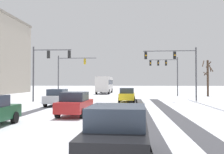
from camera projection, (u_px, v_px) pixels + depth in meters
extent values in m
cube|color=#424247|center=(133.00, 112.00, 18.60)|extent=(1.16, 29.88, 0.01)
cube|color=#424247|center=(144.00, 113.00, 18.54)|extent=(0.78, 29.88, 0.01)
cube|color=#424247|center=(32.00, 111.00, 19.22)|extent=(0.90, 29.88, 0.01)
cube|color=#424247|center=(171.00, 113.00, 18.38)|extent=(1.13, 29.88, 0.01)
cylinder|color=#47474C|center=(33.00, 74.00, 29.14)|extent=(0.18, 0.18, 6.50)
cylinder|color=#47474C|center=(52.00, 50.00, 29.08)|extent=(4.52, 0.24, 0.12)
cube|color=black|center=(48.00, 55.00, 29.09)|extent=(0.33, 0.25, 0.90)
sphere|color=black|center=(49.00, 52.00, 29.26)|extent=(0.20, 0.20, 0.20)
sphere|color=orange|center=(49.00, 55.00, 29.25)|extent=(0.20, 0.20, 0.20)
sphere|color=black|center=(49.00, 57.00, 29.25)|extent=(0.20, 0.20, 0.20)
cube|color=black|center=(69.00, 54.00, 28.96)|extent=(0.33, 0.25, 0.90)
sphere|color=black|center=(70.00, 52.00, 29.13)|extent=(0.20, 0.20, 0.20)
sphere|color=orange|center=(70.00, 55.00, 29.12)|extent=(0.20, 0.20, 0.20)
sphere|color=black|center=(70.00, 57.00, 29.12)|extent=(0.20, 0.20, 0.20)
cylinder|color=#47474C|center=(196.00, 74.00, 29.61)|extent=(0.18, 0.18, 6.50)
cylinder|color=#47474C|center=(169.00, 51.00, 29.94)|extent=(6.32, 0.16, 0.12)
cube|color=black|center=(175.00, 55.00, 29.88)|extent=(0.32, 0.24, 0.90)
sphere|color=black|center=(175.00, 53.00, 29.72)|extent=(0.20, 0.20, 0.20)
sphere|color=orange|center=(175.00, 55.00, 29.72)|extent=(0.20, 0.20, 0.20)
sphere|color=black|center=(175.00, 58.00, 29.71)|extent=(0.20, 0.20, 0.20)
cube|color=black|center=(146.00, 56.00, 30.17)|extent=(0.32, 0.24, 0.90)
sphere|color=black|center=(146.00, 53.00, 30.02)|extent=(0.20, 0.20, 0.20)
sphere|color=orange|center=(146.00, 55.00, 30.02)|extent=(0.20, 0.20, 0.20)
sphere|color=black|center=(146.00, 58.00, 30.01)|extent=(0.20, 0.20, 0.20)
cylinder|color=#47474C|center=(178.00, 77.00, 41.57)|extent=(0.18, 0.18, 6.50)
cylinder|color=#47474C|center=(163.00, 60.00, 41.83)|extent=(4.76, 0.13, 0.12)
cube|color=black|center=(166.00, 63.00, 41.78)|extent=(0.32, 0.24, 0.90)
sphere|color=black|center=(166.00, 61.00, 41.62)|extent=(0.20, 0.20, 0.20)
sphere|color=orange|center=(166.00, 63.00, 41.62)|extent=(0.20, 0.20, 0.20)
sphere|color=black|center=(166.00, 65.00, 41.61)|extent=(0.20, 0.20, 0.20)
cube|color=black|center=(158.00, 63.00, 41.88)|extent=(0.32, 0.24, 0.90)
sphere|color=black|center=(158.00, 61.00, 41.73)|extent=(0.20, 0.20, 0.20)
sphere|color=orange|center=(158.00, 63.00, 41.72)|extent=(0.20, 0.20, 0.20)
sphere|color=black|center=(158.00, 65.00, 41.72)|extent=(0.20, 0.20, 0.20)
cube|color=black|center=(150.00, 63.00, 41.99)|extent=(0.32, 0.24, 0.90)
sphere|color=black|center=(150.00, 61.00, 41.84)|extent=(0.20, 0.20, 0.20)
sphere|color=orange|center=(150.00, 63.00, 41.83)|extent=(0.20, 0.20, 0.20)
sphere|color=black|center=(150.00, 65.00, 41.83)|extent=(0.20, 0.20, 0.20)
cylinder|color=#47474C|center=(58.00, 76.00, 39.10)|extent=(0.18, 0.18, 6.50)
cylinder|color=#47474C|center=(77.00, 58.00, 38.97)|extent=(6.06, 0.22, 0.12)
cube|color=#B79319|center=(85.00, 62.00, 38.89)|extent=(0.32, 0.25, 0.90)
sphere|color=black|center=(85.00, 60.00, 39.05)|extent=(0.20, 0.20, 0.20)
sphere|color=orange|center=(85.00, 62.00, 39.05)|extent=(0.20, 0.20, 0.20)
sphere|color=black|center=(85.00, 64.00, 39.04)|extent=(0.20, 0.20, 0.20)
cube|color=yellow|center=(127.00, 96.00, 28.41)|extent=(1.79, 4.13, 0.70)
cube|color=#2D3847|center=(127.00, 91.00, 28.28)|extent=(1.60, 1.93, 0.60)
cylinder|color=black|center=(121.00, 98.00, 29.75)|extent=(0.23, 0.64, 0.64)
cylinder|color=black|center=(134.00, 99.00, 29.59)|extent=(0.23, 0.64, 0.64)
cylinder|color=black|center=(119.00, 100.00, 27.22)|extent=(0.23, 0.64, 0.64)
cylinder|color=black|center=(134.00, 100.00, 27.06)|extent=(0.23, 0.64, 0.64)
cube|color=#B7BABF|center=(58.00, 99.00, 24.11)|extent=(1.77, 4.13, 0.70)
cube|color=#2D3847|center=(57.00, 92.00, 23.97)|extent=(1.59, 1.93, 0.60)
cylinder|color=black|center=(54.00, 101.00, 25.44)|extent=(0.23, 0.64, 0.64)
cylinder|color=black|center=(69.00, 101.00, 25.29)|extent=(0.23, 0.64, 0.64)
cylinder|color=black|center=(45.00, 103.00, 22.91)|extent=(0.23, 0.64, 0.64)
cylinder|color=black|center=(62.00, 103.00, 22.76)|extent=(0.23, 0.64, 0.64)
cube|color=red|center=(75.00, 106.00, 16.91)|extent=(1.87, 4.17, 0.70)
cube|color=#2D3847|center=(75.00, 96.00, 16.77)|extent=(1.64, 1.96, 0.60)
cylinder|color=black|center=(69.00, 109.00, 18.26)|extent=(0.25, 0.65, 0.64)
cylinder|color=black|center=(91.00, 109.00, 18.06)|extent=(0.25, 0.65, 0.64)
cylinder|color=black|center=(58.00, 113.00, 15.73)|extent=(0.25, 0.65, 0.64)
cylinder|color=black|center=(82.00, 113.00, 15.54)|extent=(0.25, 0.65, 0.64)
cylinder|color=black|center=(15.00, 118.00, 13.70)|extent=(0.23, 0.64, 0.64)
cube|color=black|center=(118.00, 138.00, 7.11)|extent=(1.84, 4.16, 0.70)
cube|color=#2D3847|center=(117.00, 116.00, 6.98)|extent=(1.63, 1.95, 0.60)
cylinder|color=black|center=(98.00, 139.00, 8.46)|extent=(0.24, 0.65, 0.64)
cylinder|color=black|center=(145.00, 141.00, 8.27)|extent=(0.24, 0.65, 0.64)
cube|color=silver|center=(105.00, 84.00, 50.64)|extent=(2.53, 11.01, 2.90)
cube|color=#283342|center=(105.00, 82.00, 50.65)|extent=(2.57, 10.13, 0.90)
cylinder|color=black|center=(109.00, 92.00, 46.68)|extent=(0.30, 0.96, 0.96)
cylinder|color=black|center=(96.00, 92.00, 46.86)|extent=(0.30, 0.96, 0.96)
cylinder|color=black|center=(112.00, 90.00, 53.81)|extent=(0.30, 0.96, 0.96)
cylinder|color=black|center=(101.00, 90.00, 53.99)|extent=(0.30, 0.96, 0.96)
cylinder|color=#423023|center=(208.00, 78.00, 40.42)|extent=(0.33, 0.33, 5.92)
cylinder|color=#423023|center=(210.00, 68.00, 39.96)|extent=(1.14, 0.79, 1.32)
cylinder|color=#423023|center=(206.00, 74.00, 40.22)|extent=(0.64, 0.90, 0.70)
cylinder|color=#423023|center=(210.00, 68.00, 40.23)|extent=(0.57, 0.82, 1.11)
cylinder|color=#423023|center=(206.00, 74.00, 40.75)|extent=(0.74, 0.71, 0.61)
cylinder|color=#423023|center=(208.00, 65.00, 40.79)|extent=(0.86, 0.65, 1.05)
cylinder|color=#423023|center=(203.00, 64.00, 40.82)|extent=(0.77, 1.42, 1.13)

